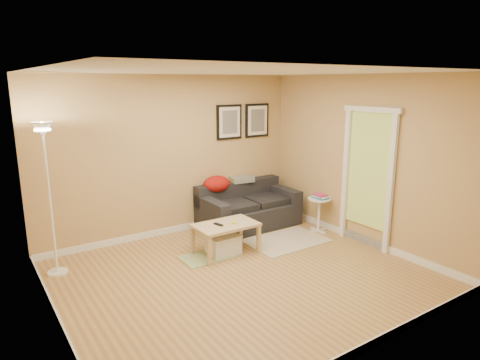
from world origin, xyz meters
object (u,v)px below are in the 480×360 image
at_px(sofa, 249,206).
at_px(side_table, 319,215).
at_px(coffee_table, 226,238).
at_px(storage_bin, 223,244).
at_px(book_stack, 320,196).
at_px(floor_lamp, 50,204).

xyz_separation_m(sofa, side_table, (0.82, -0.88, -0.08)).
xyz_separation_m(coffee_table, storage_bin, (-0.04, 0.00, -0.08)).
relative_size(side_table, book_stack, 2.45).
distance_m(storage_bin, book_stack, 1.91).
bearing_deg(sofa, book_stack, -47.08).
relative_size(sofa, book_stack, 7.15).
height_order(sofa, side_table, sofa).
xyz_separation_m(coffee_table, side_table, (1.80, -0.08, 0.06)).
bearing_deg(book_stack, sofa, 120.21).
relative_size(sofa, storage_bin, 3.64).
height_order(sofa, coffee_table, sofa).
xyz_separation_m(book_stack, floor_lamp, (-4.03, 0.77, 0.33)).
xyz_separation_m(storage_bin, floor_lamp, (-2.18, 0.67, 0.81)).
relative_size(coffee_table, storage_bin, 1.95).
distance_m(sofa, floor_lamp, 3.25).
height_order(sofa, book_stack, sofa).
distance_m(coffee_table, book_stack, 1.85).
xyz_separation_m(coffee_table, book_stack, (1.80, -0.10, 0.39)).
bearing_deg(sofa, storage_bin, -142.02).
height_order(coffee_table, storage_bin, coffee_table).
relative_size(coffee_table, side_table, 1.57).
bearing_deg(sofa, floor_lamp, -177.75).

